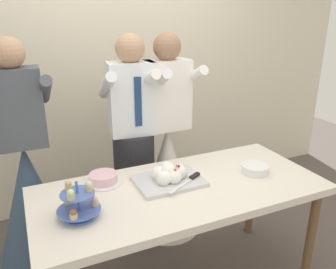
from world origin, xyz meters
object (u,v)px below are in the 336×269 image
at_px(plate_stack, 255,168).
at_px(person_groom, 134,154).
at_px(person_bride, 167,166).
at_px(person_guest, 29,189).
at_px(round_cake, 103,179).
at_px(main_cake_tray, 169,176).
at_px(cupcake_stand, 78,204).
at_px(dessert_table, 181,197).

distance_m(plate_stack, person_groom, 0.93).
relative_size(plate_stack, person_bride, 0.11).
distance_m(person_groom, person_guest, 0.80).
xyz_separation_m(person_bride, person_guest, (-1.07, 0.06, 0.00)).
xyz_separation_m(round_cake, person_groom, (0.35, 0.42, -0.06)).
height_order(main_cake_tray, person_bride, person_bride).
bearing_deg(person_guest, plate_stack, -28.35).
bearing_deg(person_guest, person_bride, -3.31).
relative_size(round_cake, person_guest, 0.14).
bearing_deg(person_bride, cupcake_stand, -138.61).
bearing_deg(cupcake_stand, main_cake_tray, 14.86).
bearing_deg(cupcake_stand, plate_stack, 2.34).
distance_m(main_cake_tray, round_cake, 0.42).
xyz_separation_m(dessert_table, plate_stack, (0.54, -0.02, 0.10)).
distance_m(main_cake_tray, person_bride, 0.68).
xyz_separation_m(dessert_table, round_cake, (-0.43, 0.25, 0.10)).
relative_size(round_cake, person_groom, 0.14).
xyz_separation_m(dessert_table, person_guest, (-0.86, 0.74, -0.12)).
bearing_deg(cupcake_stand, dessert_table, 6.16).
xyz_separation_m(person_groom, person_bride, (0.29, 0.00, -0.16)).
distance_m(dessert_table, person_bride, 0.72).
height_order(main_cake_tray, round_cake, main_cake_tray).
xyz_separation_m(cupcake_stand, round_cake, (0.21, 0.32, -0.05)).
xyz_separation_m(main_cake_tray, person_bride, (0.25, 0.59, -0.24)).
relative_size(cupcake_stand, main_cake_tray, 0.55).
bearing_deg(main_cake_tray, round_cake, 156.78).
bearing_deg(plate_stack, cupcake_stand, -177.66).
height_order(dessert_table, plate_stack, plate_stack).
xyz_separation_m(main_cake_tray, person_guest, (-0.82, 0.65, -0.24)).
relative_size(main_cake_tray, person_guest, 0.25).
height_order(cupcake_stand, person_bride, person_bride).
height_order(dessert_table, person_guest, person_guest).
distance_m(plate_stack, person_bride, 0.80).
bearing_deg(plate_stack, person_guest, 151.65).
distance_m(dessert_table, round_cake, 0.51).
bearing_deg(cupcake_stand, person_groom, 53.06).
bearing_deg(person_guest, main_cake_tray, -38.42).
bearing_deg(person_guest, round_cake, -48.00).
distance_m(round_cake, person_guest, 0.69).
height_order(plate_stack, person_bride, person_bride).
bearing_deg(round_cake, person_groom, 50.55).
distance_m(person_groom, person_bride, 0.33).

